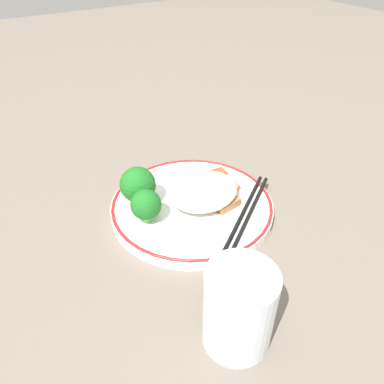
{
  "coord_description": "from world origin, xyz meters",
  "views": [
    {
      "loc": [
        -0.23,
        -0.37,
        0.36
      ],
      "look_at": [
        0.0,
        0.0,
        0.03
      ],
      "focal_mm": 35.0,
      "sensor_mm": 36.0,
      "label": 1
    }
  ],
  "objects_px": {
    "broccoli_back_left": "(138,185)",
    "chopsticks": "(245,217)",
    "plate": "(192,206)",
    "broccoli_back_center": "(144,203)",
    "drinking_glass": "(239,309)"
  },
  "relations": [
    {
      "from": "chopsticks",
      "to": "drinking_glass",
      "type": "bearing_deg",
      "value": -131.48
    },
    {
      "from": "broccoli_back_left",
      "to": "broccoli_back_center",
      "type": "relative_size",
      "value": 1.21
    },
    {
      "from": "chopsticks",
      "to": "drinking_glass",
      "type": "relative_size",
      "value": 1.86
    },
    {
      "from": "plate",
      "to": "broccoli_back_center",
      "type": "xyz_separation_m",
      "value": [
        -0.07,
        0.0,
        0.03
      ]
    },
    {
      "from": "broccoli_back_left",
      "to": "chopsticks",
      "type": "bearing_deg",
      "value": -45.27
    },
    {
      "from": "plate",
      "to": "chopsticks",
      "type": "xyz_separation_m",
      "value": [
        0.04,
        -0.07,
        0.01
      ]
    },
    {
      "from": "broccoli_back_left",
      "to": "drinking_glass",
      "type": "relative_size",
      "value": 0.62
    },
    {
      "from": "drinking_glass",
      "to": "broccoli_back_center",
      "type": "bearing_deg",
      "value": 90.18
    },
    {
      "from": "broccoli_back_left",
      "to": "drinking_glass",
      "type": "distance_m",
      "value": 0.24
    },
    {
      "from": "broccoli_back_center",
      "to": "chopsticks",
      "type": "distance_m",
      "value": 0.14
    },
    {
      "from": "plate",
      "to": "broccoli_back_center",
      "type": "distance_m",
      "value": 0.08
    },
    {
      "from": "chopsticks",
      "to": "broccoli_back_center",
      "type": "bearing_deg",
      "value": 147.59
    },
    {
      "from": "plate",
      "to": "chopsticks",
      "type": "height_order",
      "value": "chopsticks"
    },
    {
      "from": "broccoli_back_center",
      "to": "broccoli_back_left",
      "type": "bearing_deg",
      "value": 77.51
    },
    {
      "from": "broccoli_back_left",
      "to": "chopsticks",
      "type": "xyz_separation_m",
      "value": [
        0.11,
        -0.11,
        -0.03
      ]
    }
  ]
}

